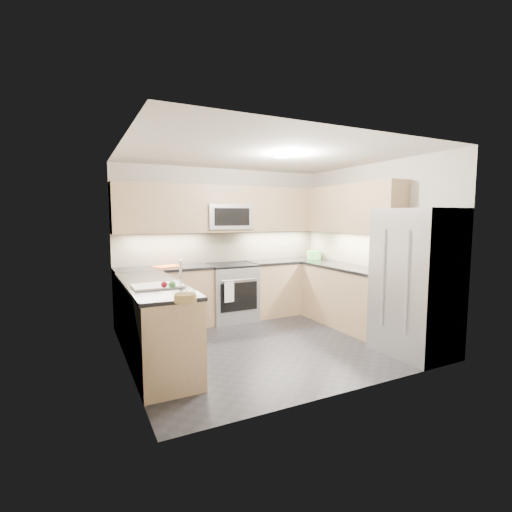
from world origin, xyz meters
name	(u,v)px	position (x,y,z in m)	size (l,w,h in m)	color
floor	(268,343)	(0.00, 0.00, 0.00)	(3.60, 3.20, 0.00)	#242429
ceiling	(268,154)	(0.00, 0.00, 2.50)	(3.60, 3.20, 0.02)	beige
wall_back	(223,243)	(0.00, 1.60, 1.25)	(3.60, 0.02, 2.50)	beige
wall_front	(349,265)	(0.00, -1.60, 1.25)	(3.60, 0.02, 2.50)	beige
wall_left	(124,258)	(-1.80, 0.00, 1.25)	(0.02, 3.20, 2.50)	beige
wall_right	(371,246)	(1.80, 0.00, 1.25)	(0.02, 3.20, 2.50)	beige
base_cab_back_left	(164,299)	(-1.09, 1.30, 0.45)	(1.42, 0.60, 0.90)	tan
base_cab_back_right	(287,287)	(1.09, 1.30, 0.45)	(1.42, 0.60, 0.90)	tan
base_cab_right	(348,297)	(1.50, 0.15, 0.45)	(0.60, 1.70, 0.90)	tan
base_cab_peninsula	(154,325)	(-1.50, 0.00, 0.45)	(0.60, 2.00, 0.90)	tan
countertop_back_left	(164,269)	(-1.09, 1.30, 0.92)	(1.42, 0.63, 0.04)	black
countertop_back_right	(287,261)	(1.09, 1.30, 0.92)	(1.42, 0.63, 0.04)	black
countertop_right	(349,267)	(1.50, 0.15, 0.92)	(0.63, 1.70, 0.04)	black
countertop_peninsula	(153,285)	(-1.50, 0.00, 0.92)	(0.63, 2.00, 0.04)	black
upper_cab_back	(227,209)	(0.00, 1.43, 1.83)	(3.60, 0.35, 0.75)	tan
upper_cab_right	(351,209)	(1.62, 0.28, 1.83)	(0.35, 1.95, 0.75)	tan
backsplash_back	(223,247)	(0.00, 1.60, 1.20)	(3.60, 0.01, 0.51)	tan
backsplash_right	(351,248)	(1.80, 0.45, 1.20)	(0.01, 2.30, 0.51)	tan
gas_range	(231,293)	(0.00, 1.28, 0.46)	(0.76, 0.65, 0.91)	#94969B
range_cooktop	(231,265)	(0.00, 1.28, 0.92)	(0.76, 0.65, 0.03)	black
oven_door_glass	(239,297)	(0.00, 0.95, 0.45)	(0.62, 0.02, 0.45)	black
oven_handle	(240,280)	(0.00, 0.93, 0.72)	(0.02, 0.02, 0.60)	#B2B5BA
microwave	(228,217)	(0.00, 1.40, 1.70)	(0.76, 0.40, 0.40)	#9B9DA2
microwave_door	(232,217)	(0.00, 1.20, 1.70)	(0.60, 0.01, 0.28)	black
refrigerator	(416,282)	(1.45, -1.15, 0.90)	(0.70, 0.90, 1.80)	#9C9FA4
fridge_handle_left	(407,283)	(1.08, -1.33, 0.95)	(0.02, 0.02, 1.20)	#B2B5BA
fridge_handle_right	(383,278)	(1.08, -0.97, 0.95)	(0.02, 0.02, 1.20)	#B2B5BA
sink_basin	(158,292)	(-1.50, -0.25, 0.88)	(0.52, 0.38, 0.16)	white
faucet	(181,272)	(-1.24, -0.25, 1.08)	(0.03, 0.03, 0.28)	silver
utensil_bowl	(314,255)	(1.61, 1.23, 1.01)	(0.25, 0.25, 0.14)	#51B44D
cutting_board	(167,266)	(-1.02, 1.35, 0.95)	(0.39, 0.27, 0.01)	#E24E15
fruit_basket	(185,298)	(-1.43, -1.10, 0.98)	(0.20, 0.20, 0.07)	#A6834D
fruit_apple	(164,284)	(-1.54, -0.78, 1.05)	(0.06, 0.06, 0.06)	#BB1533
fruit_pear	(172,285)	(-1.47, -0.81, 1.05)	(0.07, 0.07, 0.07)	green
dish_towel_check	(229,292)	(-0.18, 0.91, 0.55)	(0.17, 0.01, 0.32)	white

